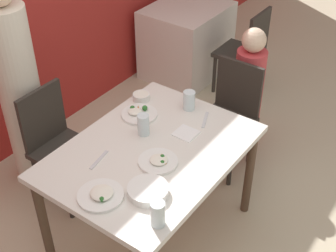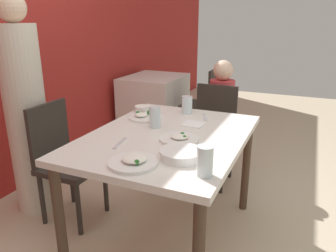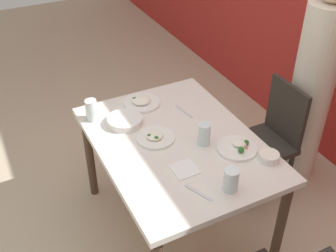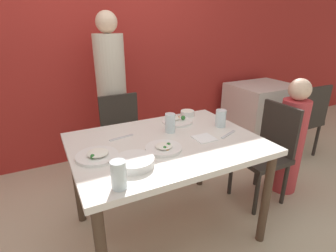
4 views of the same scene
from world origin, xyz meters
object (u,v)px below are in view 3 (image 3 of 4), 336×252
person_adult (311,93)px  bowl_curry (125,121)px  plate_rice_adult (238,147)px  glass_water_tall (204,134)px  chair_adult_spot (270,137)px

person_adult → bowl_curry: person_adult is taller
person_adult → plate_rice_adult: size_ratio=6.75×
plate_rice_adult → glass_water_tall: glass_water_tall is taller
chair_adult_spot → glass_water_tall: bearing=-76.9°
chair_adult_spot → bowl_curry: 1.10m
person_adult → glass_water_tall: 1.01m
bowl_curry → glass_water_tall: 0.54m
chair_adult_spot → bowl_curry: chair_adult_spot is taller
bowl_curry → glass_water_tall: (0.41, 0.35, 0.05)m
person_adult → bowl_curry: size_ratio=7.18×
plate_rice_adult → chair_adult_spot: bearing=119.6°
bowl_curry → chair_adult_spot: bearing=76.3°
chair_adult_spot → glass_water_tall: glass_water_tall is taller
chair_adult_spot → plate_rice_adult: bearing=-60.4°
bowl_curry → plate_rice_adult: 0.74m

